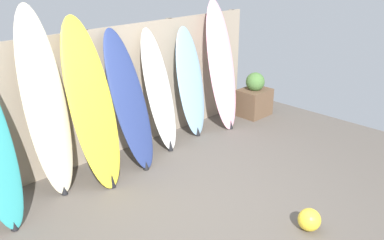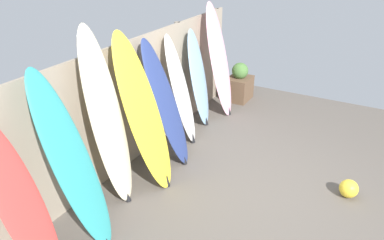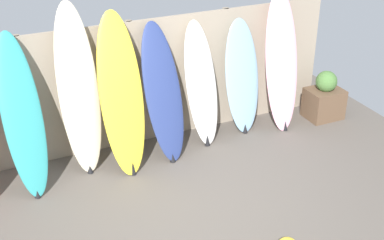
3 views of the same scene
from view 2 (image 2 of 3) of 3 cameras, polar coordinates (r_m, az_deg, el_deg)
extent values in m
plane|color=#5B544C|center=(4.99, 9.96, -11.84)|extent=(7.68, 7.68, 0.00)
cube|color=gray|center=(5.36, -9.70, 2.28)|extent=(6.08, 0.04, 1.80)
cylinder|color=gray|center=(4.49, -21.44, -4.27)|extent=(0.10, 0.10, 1.80)
cylinder|color=gray|center=(5.39, -10.04, 2.36)|extent=(0.10, 0.10, 1.80)
cylinder|color=gray|center=(6.48, -2.12, 6.90)|extent=(0.10, 0.10, 1.80)
cylinder|color=gray|center=(7.69, 3.50, 10.00)|extent=(0.10, 0.10, 1.80)
ellipsoid|color=#D13D38|center=(3.83, -24.64, -11.59)|extent=(0.45, 0.68, 1.70)
ellipsoid|color=teal|center=(4.03, -17.88, -6.12)|extent=(0.50, 0.81, 1.95)
ellipsoid|color=beige|center=(4.50, -12.82, 0.08)|extent=(0.52, 0.50, 2.22)
cone|color=black|center=(4.93, -9.72, -11.49)|extent=(0.08, 0.08, 0.10)
ellipsoid|color=yellow|center=(4.80, -7.45, 1.09)|extent=(0.62, 0.82, 2.05)
cone|color=black|center=(5.10, -3.82, -9.13)|extent=(0.08, 0.08, 0.18)
ellipsoid|color=navy|center=(5.30, -4.04, 2.52)|extent=(0.57, 0.75, 1.83)
cone|color=black|center=(5.56, -1.13, -6.13)|extent=(0.08, 0.08, 0.11)
ellipsoid|color=white|center=(5.87, -1.75, 4.55)|extent=(0.54, 0.58, 1.75)
cone|color=black|center=(6.10, 0.14, -2.70)|extent=(0.08, 0.08, 0.16)
ellipsoid|color=#8CB7D6|center=(6.45, 1.01, 6.33)|extent=(0.60, 0.44, 1.70)
cone|color=black|center=(6.68, 2.18, -0.13)|extent=(0.08, 0.08, 0.14)
ellipsoid|color=pink|center=(6.85, 4.17, 9.01)|extent=(0.57, 0.62, 2.05)
cone|color=black|center=(7.10, 5.65, 1.43)|extent=(0.08, 0.08, 0.14)
cube|color=brown|center=(7.75, 7.18, 4.80)|extent=(0.54, 0.44, 0.47)
sphere|color=#4A7538|center=(7.62, 7.34, 7.44)|extent=(0.33, 0.33, 0.33)
sphere|color=yellow|center=(5.30, 22.78, -9.61)|extent=(0.24, 0.24, 0.24)
camera|label=1|loc=(1.92, 86.18, -9.08)|focal=40.00mm
camera|label=3|loc=(3.88, 97.42, 10.50)|focal=50.00mm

